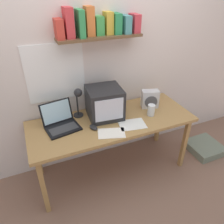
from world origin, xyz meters
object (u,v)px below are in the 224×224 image
at_px(juice_glass, 151,111).
at_px(computer_mouse, 93,127).
at_px(desk_lamp, 78,98).
at_px(crt_monitor, 105,103).
at_px(space_heater, 150,99).
at_px(laptop, 60,121).
at_px(loose_paper_near_monitor, 132,124).
at_px(corner_desk, 112,125).
at_px(loose_paper_near_laptop, 111,133).
at_px(floor_cushion, 204,147).

bearing_deg(juice_glass, computer_mouse, 179.87).
bearing_deg(desk_lamp, crt_monitor, -23.55).
relative_size(desk_lamp, space_heater, 1.63).
bearing_deg(juice_glass, laptop, 169.86).
bearing_deg(crt_monitor, computer_mouse, -131.64).
xyz_separation_m(laptop, space_heater, (1.02, -0.01, 0.04)).
relative_size(computer_mouse, loose_paper_near_monitor, 0.40).
xyz_separation_m(corner_desk, computer_mouse, (-0.23, -0.07, 0.08)).
bearing_deg(loose_paper_near_monitor, corner_desk, 135.57).
xyz_separation_m(space_heater, loose_paper_near_monitor, (-0.35, -0.24, -0.10)).
bearing_deg(loose_paper_near_laptop, corner_desk, 65.69).
distance_m(crt_monitor, juice_glass, 0.51).
bearing_deg(computer_mouse, floor_cushion, -3.96).
distance_m(laptop, floor_cushion, 1.95).
relative_size(corner_desk, desk_lamp, 5.03).
relative_size(crt_monitor, loose_paper_near_laptop, 1.28).
bearing_deg(crt_monitor, loose_paper_near_monitor, -47.88).
xyz_separation_m(desk_lamp, floor_cushion, (1.57, -0.36, -0.89)).
xyz_separation_m(corner_desk, crt_monitor, (-0.04, 0.11, 0.22)).
bearing_deg(corner_desk, loose_paper_near_laptop, -114.31).
relative_size(space_heater, loose_paper_near_monitor, 0.71).
relative_size(corner_desk, floor_cushion, 4.22).
relative_size(loose_paper_near_monitor, floor_cushion, 0.72).
distance_m(corner_desk, desk_lamp, 0.46).
relative_size(juice_glass, loose_paper_near_laptop, 0.42).
bearing_deg(corner_desk, computer_mouse, -163.32).
relative_size(space_heater, computer_mouse, 1.79).
bearing_deg(laptop, floor_cushion, -18.35).
bearing_deg(desk_lamp, laptop, -165.10).
bearing_deg(computer_mouse, space_heater, 12.17).
height_order(desk_lamp, loose_paper_near_monitor, desk_lamp).
bearing_deg(juice_glass, crt_monitor, 159.12).
bearing_deg(space_heater, computer_mouse, -151.08).
bearing_deg(loose_paper_near_monitor, loose_paper_near_laptop, -167.97).
distance_m(crt_monitor, laptop, 0.49).
relative_size(laptop, space_heater, 1.71).
xyz_separation_m(juice_glass, loose_paper_near_laptop, (-0.52, -0.14, -0.05)).
relative_size(laptop, loose_paper_near_monitor, 1.22).
bearing_deg(juice_glass, space_heater, 64.12).
bearing_deg(crt_monitor, loose_paper_near_laptop, -94.60).
height_order(crt_monitor, computer_mouse, crt_monitor).
relative_size(crt_monitor, desk_lamp, 1.11).
relative_size(computer_mouse, floor_cushion, 0.29).
bearing_deg(desk_lamp, floor_cushion, -19.58).
height_order(laptop, floor_cushion, laptop).
height_order(juice_glass, space_heater, space_heater).
relative_size(corner_desk, crt_monitor, 4.54).
height_order(crt_monitor, laptop, crt_monitor).
height_order(laptop, loose_paper_near_laptop, laptop).
bearing_deg(floor_cushion, crt_monitor, 167.94).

